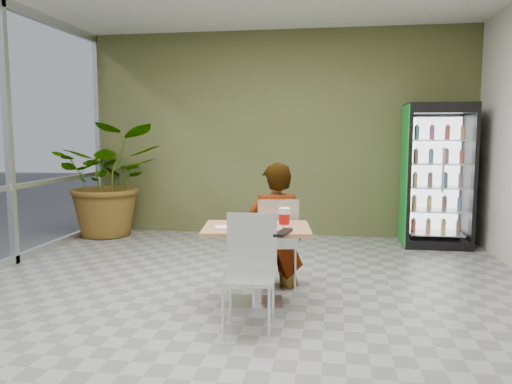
# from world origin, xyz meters

# --- Properties ---
(ground) EXTENTS (7.00, 7.00, 0.00)m
(ground) POSITION_xyz_m (0.00, 0.00, 0.00)
(ground) COLOR gray
(ground) RESTS_ON ground
(room_envelope) EXTENTS (6.00, 7.00, 3.20)m
(room_envelope) POSITION_xyz_m (0.00, 0.00, 1.60)
(room_envelope) COLOR beige
(room_envelope) RESTS_ON ground
(dining_table) EXTENTS (1.05, 0.80, 0.75)m
(dining_table) POSITION_xyz_m (0.20, 0.12, 0.54)
(dining_table) COLOR #B97D4F
(dining_table) RESTS_ON ground
(chair_far) EXTENTS (0.50, 0.50, 0.94)m
(chair_far) POSITION_xyz_m (0.32, 0.70, 0.55)
(chair_far) COLOR silver
(chair_far) RESTS_ON ground
(chair_near) EXTENTS (0.44, 0.44, 0.95)m
(chair_near) POSITION_xyz_m (0.23, -0.42, 0.55)
(chair_near) COLOR silver
(chair_near) RESTS_ON ground
(seated_woman) EXTENTS (0.66, 0.51, 1.61)m
(seated_woman) POSITION_xyz_m (0.30, 0.75, 0.50)
(seated_woman) COLOR black
(seated_woman) RESTS_ON ground
(pizza_plate) EXTENTS (0.35, 0.31, 0.03)m
(pizza_plate) POSITION_xyz_m (0.12, 0.11, 0.77)
(pizza_plate) COLOR white
(pizza_plate) RESTS_ON dining_table
(soda_cup) EXTENTS (0.10, 0.10, 0.18)m
(soda_cup) POSITION_xyz_m (0.46, 0.11, 0.84)
(soda_cup) COLOR white
(soda_cup) RESTS_ON dining_table
(napkin_stack) EXTENTS (0.19, 0.19, 0.02)m
(napkin_stack) POSITION_xyz_m (-0.09, -0.02, 0.76)
(napkin_stack) COLOR white
(napkin_stack) RESTS_ON dining_table
(cafeteria_tray) EXTENTS (0.48, 0.39, 0.02)m
(cafeteria_tray) POSITION_xyz_m (0.31, -0.15, 0.76)
(cafeteria_tray) COLOR black
(cafeteria_tray) RESTS_ON dining_table
(beverage_fridge) EXTENTS (0.93, 0.71, 2.03)m
(beverage_fridge) POSITION_xyz_m (2.34, 3.04, 1.01)
(beverage_fridge) COLOR black
(beverage_fridge) RESTS_ON ground
(potted_plant) EXTENTS (2.01, 1.89, 1.77)m
(potted_plant) POSITION_xyz_m (-2.60, 3.01, 0.88)
(potted_plant) COLOR #276328
(potted_plant) RESTS_ON ground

